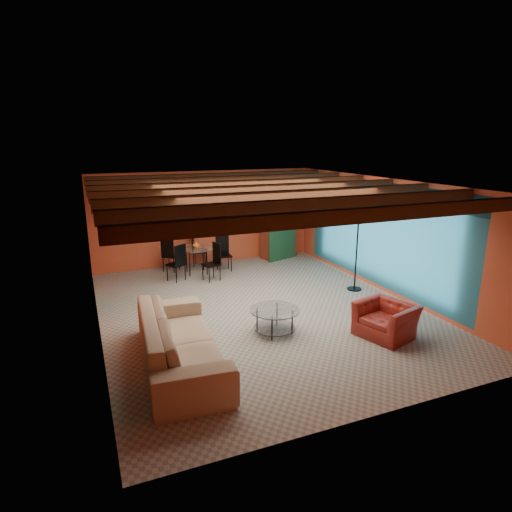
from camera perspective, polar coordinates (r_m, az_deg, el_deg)
name	(u,v)px	position (r m, az deg, el deg)	size (l,w,h in m)	color
room	(258,200)	(8.85, 0.22, 7.45)	(6.52, 8.01, 2.71)	gray
sofa	(180,340)	(7.15, -10.03, -10.93)	(2.96, 1.16, 0.87)	#9B7E64
armchair	(386,320)	(8.42, 16.82, -8.09)	(0.98, 0.86, 0.64)	maroon
coffee_table	(275,321)	(8.22, 2.47, -8.57)	(0.94, 0.94, 0.48)	white
dining_table	(196,256)	(11.81, -7.90, 0.03)	(1.90, 1.90, 0.99)	white
armoire	(279,229)	(13.21, 3.05, 3.59)	(1.03, 0.51, 1.81)	maroon
floor_lamp	(357,248)	(10.54, 13.22, 1.10)	(0.43, 0.43, 2.12)	black
ceiling_fan	(260,201)	(8.75, 0.50, 7.35)	(1.50, 1.50, 0.44)	#472614
painting	(175,210)	(12.34, -10.63, 6.06)	(1.05, 0.03, 0.65)	black
potted_plant	(279,191)	(13.03, 3.12, 8.59)	(0.45, 0.39, 0.50)	#26661E
vase	(196,235)	(11.67, -8.01, 2.82)	(0.18, 0.18, 0.19)	orange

